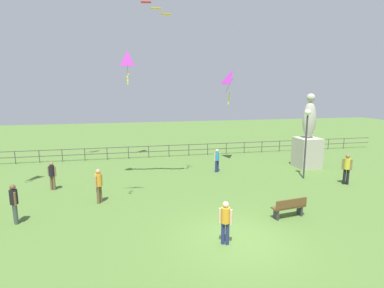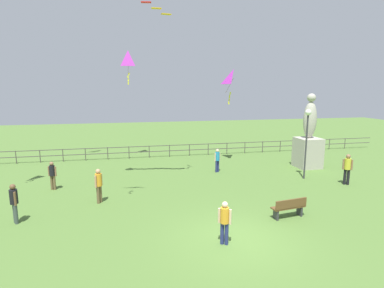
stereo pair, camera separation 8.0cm
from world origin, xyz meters
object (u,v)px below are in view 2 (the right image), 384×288
(park_bench, at_px, (289,207))
(person_1, at_px, (225,220))
(lamppost, at_px, (307,128))
(person_3, at_px, (52,174))
(person_0, at_px, (14,201))
(person_2, at_px, (99,184))
(person_5, at_px, (347,167))
(kite_0, at_px, (128,60))
(person_4, at_px, (217,159))
(kite_5, at_px, (233,79))
(statue_monument, at_px, (308,143))

(park_bench, bearing_deg, person_1, -154.99)
(lamppost, bearing_deg, person_3, 176.25)
(person_0, relative_size, person_1, 1.05)
(person_2, distance_m, person_5, 13.40)
(person_2, bearing_deg, park_bench, -23.40)
(person_5, height_order, kite_0, kite_0)
(person_2, bearing_deg, person_1, -47.41)
(person_4, bearing_deg, kite_0, 136.07)
(person_0, xyz_separation_m, person_1, (7.68, -3.35, -0.05))
(person_0, relative_size, person_3, 1.06)
(person_4, bearing_deg, person_3, -170.70)
(person_2, xyz_separation_m, person_5, (13.40, 0.03, 0.05))
(person_5, relative_size, kite_0, 0.71)
(lamppost, height_order, kite_5, kite_5)
(lamppost, bearing_deg, person_5, -42.22)
(statue_monument, relative_size, person_2, 3.04)
(person_2, relative_size, person_5, 0.95)
(person_1, xyz_separation_m, kite_5, (4.17, 11.19, 5.12))
(park_bench, bearing_deg, person_0, 170.73)
(person_0, relative_size, person_5, 0.94)
(person_1, xyz_separation_m, person_4, (2.45, 9.05, -0.02))
(lamppost, height_order, person_1, lamppost)
(person_1, bearing_deg, statue_monument, 45.33)
(person_1, height_order, kite_5, kite_5)
(person_3, xyz_separation_m, person_4, (9.60, 1.57, -0.01))
(statue_monument, relative_size, park_bench, 3.26)
(park_bench, height_order, person_3, person_3)
(person_0, bearing_deg, person_5, 5.73)
(lamppost, bearing_deg, person_1, -137.50)
(statue_monument, height_order, lamppost, statue_monument)
(park_bench, distance_m, person_2, 8.63)
(person_1, distance_m, person_2, 6.76)
(park_bench, distance_m, person_3, 12.05)
(person_5, height_order, kite_5, kite_5)
(person_1, bearing_deg, kite_5, 69.57)
(lamppost, bearing_deg, kite_5, 122.50)
(person_4, relative_size, person_5, 0.87)
(person_4, bearing_deg, person_0, -150.65)
(person_3, bearing_deg, person_4, 9.30)
(person_1, height_order, person_2, person_2)
(lamppost, height_order, kite_0, kite_0)
(lamppost, xyz_separation_m, person_2, (-11.71, -1.56, -2.11))
(statue_monument, xyz_separation_m, person_0, (-16.54, -5.61, -0.75))
(person_3, relative_size, person_5, 0.88)
(person_3, height_order, person_4, person_3)
(statue_monument, height_order, kite_0, kite_0)
(park_bench, height_order, person_1, person_1)
(statue_monument, bearing_deg, kite_5, 154.60)
(statue_monument, distance_m, person_2, 14.04)
(person_4, distance_m, person_5, 7.55)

